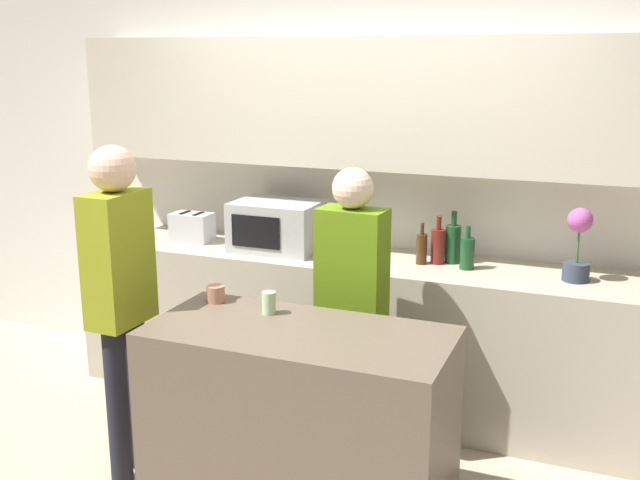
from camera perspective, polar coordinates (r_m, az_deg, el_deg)
name	(u,v)px	position (r m, az deg, el deg)	size (l,w,h in m)	color
back_wall	(375,150)	(4.56, 4.24, 6.85)	(6.40, 0.40, 2.70)	silver
back_counter	(358,332)	(4.57, 2.95, -7.00)	(3.60, 0.62, 0.93)	#B7AD99
kitchen_island	(299,426)	(3.49, -1.58, -13.99)	(1.35, 0.65, 0.92)	brown
microwave	(277,226)	(4.58, -3.31, 1.08)	(0.52, 0.39, 0.30)	#B7BABC
toaster	(192,227)	(4.87, -9.72, 0.98)	(0.26, 0.16, 0.18)	silver
potted_plant	(578,245)	(4.15, 19.07, -0.34)	(0.14, 0.14, 0.39)	#333D4C
bottle_0	(422,248)	(4.31, 7.75, -0.63)	(0.06, 0.06, 0.24)	#472814
bottle_1	(438,245)	(4.33, 8.99, -0.41)	(0.08, 0.08, 0.28)	maroon
bottle_2	(453,243)	(4.36, 10.10, -0.24)	(0.09, 0.09, 0.30)	#194723
bottle_3	(467,253)	(4.25, 11.15, -0.94)	(0.08, 0.08, 0.25)	#194723
cup_0	(269,303)	(3.49, -3.92, -4.80)	(0.06, 0.06, 0.11)	beige
cup_1	(216,294)	(3.69, -7.95, -4.09)	(0.09, 0.09, 0.08)	tan
person_left	(120,285)	(3.76, -14.99, -3.37)	(0.22, 0.34, 1.69)	black
person_center	(352,293)	(3.80, 2.43, -4.07)	(0.35, 0.21, 1.57)	black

